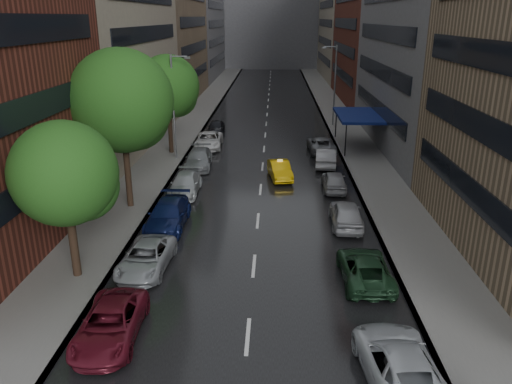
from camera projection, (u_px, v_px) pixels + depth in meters
The scene contains 13 objects.
road at pixel (267, 117), 63.33m from camera, with size 14.00×140.00×0.01m, color black.
sidewalk_left at pixel (196, 116), 63.62m from camera, with size 4.00×140.00×0.15m, color gray.
sidewalk_right at pixel (338, 117), 62.99m from camera, with size 4.00×140.00×0.15m, color gray.
building_far at pixel (272, 0), 122.11m from camera, with size 40.00×14.00×32.00m, color slate.
tree_near at pixel (64, 174), 22.74m from camera, with size 4.89×4.89×7.79m.
tree_mid at pixel (121, 101), 31.08m from camera, with size 6.53×6.53×10.40m.
tree_far at pixel (168, 87), 44.54m from camera, with size 5.67×5.67×9.04m.
taxi at pixel (280, 170), 39.25m from camera, with size 1.47×4.22×1.39m, color yellow.
parked_cars_left at pixel (186, 182), 36.30m from camera, with size 2.64×41.57×1.57m.
parked_cars_right at pixel (342, 204), 32.08m from camera, with size 2.90×36.97×1.57m.
street_lamp_left at pixel (174, 105), 43.12m from camera, with size 1.74×0.22×9.00m.
street_lamp_right at pixel (334, 84), 56.72m from camera, with size 1.74×0.22×9.00m.
awning at pixel (358, 116), 47.83m from camera, with size 4.00×8.00×3.12m.
Camera 1 is at (0.96, -12.89, 12.10)m, focal length 35.00 mm.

